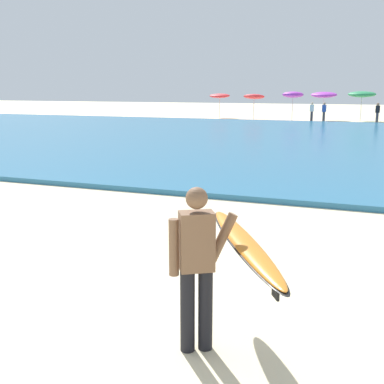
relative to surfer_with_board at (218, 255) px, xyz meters
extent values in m
cube|color=teal|center=(-3.43, 20.57, -0.95)|extent=(120.00, 28.00, 0.14)
cylinder|color=black|center=(-0.27, -0.16, -0.58)|extent=(0.15, 0.15, 0.88)
cylinder|color=black|center=(-0.11, -0.06, -0.58)|extent=(0.15, 0.15, 0.88)
cube|color=brown|center=(-0.19, -0.11, 0.16)|extent=(0.40, 0.36, 0.60)
sphere|color=brown|center=(-0.19, -0.11, 0.60)|extent=(0.22, 0.22, 0.22)
cylinder|color=brown|center=(-0.38, -0.23, 0.11)|extent=(0.10, 0.10, 0.58)
cylinder|color=brown|center=(0.03, 0.05, 0.18)|extent=(0.32, 0.25, 0.51)
ellipsoid|color=orange|center=(0.24, 0.15, 0.11)|extent=(1.41, 2.10, 0.16)
ellipsoid|color=black|center=(0.24, 0.15, 0.09)|extent=(1.48, 2.19, 0.12)
cube|color=black|center=(0.71, -0.64, -0.01)|extent=(0.09, 0.13, 0.14)
cylinder|color=beige|center=(-12.10, 38.14, -0.06)|extent=(0.05, 0.05, 1.92)
ellipsoid|color=red|center=(-12.10, 38.14, 0.95)|extent=(1.84, 1.86, 0.47)
cylinder|color=beige|center=(-8.71, 37.30, -0.08)|extent=(0.05, 0.05, 1.88)
ellipsoid|color=red|center=(-8.71, 37.30, 0.92)|extent=(1.82, 1.85, 0.57)
cylinder|color=beige|center=(-5.29, 36.82, 0.00)|extent=(0.05, 0.05, 2.05)
ellipsoid|color=purple|center=(-5.29, 36.82, 1.10)|extent=(1.74, 1.76, 0.56)
cylinder|color=beige|center=(-2.91, 38.12, 0.00)|extent=(0.05, 0.05, 2.04)
ellipsoid|color=purple|center=(-2.91, 38.12, 1.08)|extent=(2.14, 2.17, 0.61)
cylinder|color=beige|center=(0.10, 38.34, 0.02)|extent=(0.05, 0.05, 2.09)
ellipsoid|color=#23844C|center=(0.10, 38.34, 1.14)|extent=(2.23, 2.24, 0.57)
cylinder|color=#383842|center=(-2.52, 35.01, -0.60)|extent=(0.20, 0.20, 0.84)
cube|color=#2D4CA5|center=(-2.52, 35.01, 0.09)|extent=(0.32, 0.20, 0.54)
sphere|color=tan|center=(-2.52, 35.01, 0.46)|extent=(0.20, 0.20, 0.20)
cylinder|color=#383842|center=(-3.49, 35.25, -0.60)|extent=(0.20, 0.20, 0.84)
cube|color=white|center=(-3.49, 35.25, 0.09)|extent=(0.32, 0.20, 0.54)
sphere|color=beige|center=(-3.49, 35.25, 0.46)|extent=(0.20, 0.20, 0.20)
cylinder|color=#383842|center=(1.40, 35.03, -0.60)|extent=(0.20, 0.20, 0.84)
cube|color=black|center=(1.40, 35.03, 0.09)|extent=(0.32, 0.20, 0.54)
sphere|color=#9E7051|center=(1.40, 35.03, 0.46)|extent=(0.20, 0.20, 0.20)
camera|label=1|loc=(1.40, -4.41, 1.65)|focal=45.17mm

